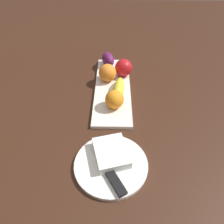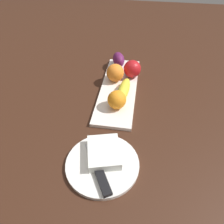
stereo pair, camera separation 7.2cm
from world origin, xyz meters
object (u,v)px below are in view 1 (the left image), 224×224
at_px(fruit_tray, 113,88).
at_px(folded_napkin, 111,153).
at_px(orange_near_banana, 108,73).
at_px(apple, 124,68).
at_px(orange_near_apple, 114,99).
at_px(banana, 119,90).
at_px(knife, 112,176).
at_px(grape_bunch, 108,59).
at_px(dinner_plate, 111,165).

bearing_deg(fruit_tray, folded_napkin, 180.00).
distance_m(fruit_tray, orange_near_banana, 0.07).
xyz_separation_m(apple, orange_near_apple, (-0.21, 0.04, -0.00)).
relative_size(banana, orange_near_banana, 2.24).
relative_size(fruit_tray, folded_napkin, 3.87).
relative_size(banana, knife, 0.98).
distance_m(grape_bunch, dinner_plate, 0.53).
height_order(orange_near_apple, dinner_plate, orange_near_apple).
bearing_deg(dinner_plate, fruit_tray, 0.00).
height_order(grape_bunch, knife, grape_bunch).
bearing_deg(apple, grape_bunch, 40.45).
xyz_separation_m(orange_near_apple, dinner_plate, (-0.24, 0.01, -0.04)).
bearing_deg(banana, folded_napkin, 1.35).
distance_m(orange_near_banana, knife, 0.46).
height_order(fruit_tray, dinner_plate, fruit_tray).
bearing_deg(dinner_plate, orange_near_banana, 3.08).
relative_size(orange_near_banana, grape_bunch, 0.86).
height_order(orange_near_banana, folded_napkin, orange_near_banana).
height_order(orange_near_banana, dinner_plate, orange_near_banana).
distance_m(dinner_plate, knife, 0.05).
xyz_separation_m(grape_bunch, knife, (-0.58, -0.03, -0.03)).
bearing_deg(banana, dinner_plate, 1.74).
bearing_deg(grape_bunch, orange_near_banana, -179.30).
xyz_separation_m(banana, orange_near_apple, (-0.07, 0.02, 0.01)).
distance_m(fruit_tray, dinner_plate, 0.36).
bearing_deg(fruit_tray, dinner_plate, 180.00).
height_order(grape_bunch, dinner_plate, grape_bunch).
relative_size(orange_near_banana, knife, 0.44).
height_order(apple, orange_near_banana, same).
distance_m(banana, knife, 0.36).
relative_size(apple, dinner_plate, 0.35).
relative_size(grape_bunch, folded_napkin, 0.75).
bearing_deg(fruit_tray, grape_bunch, 7.88).
relative_size(fruit_tray, dinner_plate, 2.08).
relative_size(apple, grape_bunch, 0.87).
bearing_deg(dinner_plate, grape_bunch, 2.54).
height_order(dinner_plate, folded_napkin, folded_napkin).
bearing_deg(fruit_tray, banana, -154.47).
bearing_deg(banana, apple, 176.81).
bearing_deg(apple, orange_near_apple, 169.84).
bearing_deg(grape_bunch, knife, -177.31).
xyz_separation_m(orange_near_apple, grape_bunch, (0.29, 0.03, -0.00)).
xyz_separation_m(grape_bunch, dinner_plate, (-0.53, -0.02, -0.04)).
distance_m(fruit_tray, apple, 0.11).
relative_size(grape_bunch, knife, 0.51).
relative_size(orange_near_banana, dinner_plate, 0.34).
height_order(fruit_tray, grape_bunch, grape_bunch).
height_order(fruit_tray, banana, banana).
bearing_deg(apple, banana, 170.85).
height_order(banana, orange_near_apple, orange_near_apple).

